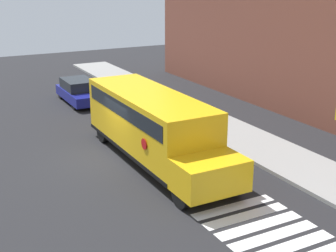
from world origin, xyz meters
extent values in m
plane|color=black|center=(0.00, 0.00, 0.00)|extent=(60.00, 60.00, 0.00)
cube|color=gray|center=(0.00, 6.50, 0.07)|extent=(44.00, 3.00, 0.15)
cube|color=white|center=(6.22, 2.00, 0.00)|extent=(0.50, 3.20, 0.01)
cube|color=white|center=(6.92, 2.00, 0.00)|extent=(0.50, 3.20, 0.01)
cube|color=white|center=(7.62, 2.00, 0.00)|extent=(0.50, 3.20, 0.01)
cube|color=white|center=(8.32, 2.00, 0.00)|extent=(0.50, 3.20, 0.01)
cube|color=white|center=(9.02, 2.00, 0.00)|extent=(0.50, 3.20, 0.01)
cube|color=yellow|center=(0.64, 1.48, 1.67)|extent=(8.07, 2.50, 2.43)
cube|color=yellow|center=(5.48, 1.48, 1.03)|extent=(1.61, 2.50, 1.16)
cube|color=black|center=(0.64, 1.48, 0.53)|extent=(8.07, 2.54, 0.16)
cube|color=black|center=(0.64, 1.48, 2.33)|extent=(7.42, 2.53, 0.64)
cylinder|color=red|center=(2.86, 0.19, 1.55)|extent=(0.44, 0.02, 0.44)
cylinder|color=black|center=(5.40, 2.56, 0.50)|extent=(1.00, 0.30, 1.00)
cylinder|color=black|center=(5.40, 0.40, 0.50)|extent=(1.00, 0.30, 1.00)
cylinder|color=black|center=(-2.19, 2.56, 0.50)|extent=(1.00, 0.30, 1.00)
cylinder|color=black|center=(-2.19, 0.40, 0.50)|extent=(1.00, 0.30, 1.00)
cube|color=navy|center=(-9.74, 1.69, 0.51)|extent=(4.45, 1.83, 0.59)
cube|color=#1E2328|center=(-10.01, 1.69, 1.12)|extent=(2.49, 1.68, 0.62)
cylinder|color=black|center=(-8.27, 2.48, 0.32)|extent=(0.64, 0.22, 0.64)
cylinder|color=black|center=(-8.27, 0.89, 0.32)|extent=(0.64, 0.22, 0.64)
cylinder|color=black|center=(-11.21, 2.48, 0.32)|extent=(0.64, 0.22, 0.64)
cylinder|color=black|center=(-11.21, 0.89, 0.32)|extent=(0.64, 0.22, 0.64)
camera|label=1|loc=(17.94, -6.81, 7.63)|focal=50.00mm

